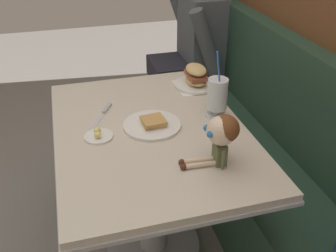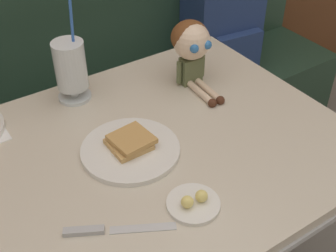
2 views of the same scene
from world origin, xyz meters
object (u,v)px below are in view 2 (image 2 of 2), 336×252
at_px(toast_plate, 130,148).
at_px(butter_knife, 100,230).
at_px(butter_saucer, 194,203).
at_px(seated_doll, 192,45).
at_px(backpack, 223,22).
at_px(milkshake_glass, 71,67).

relative_size(toast_plate, butter_knife, 1.16).
bearing_deg(butter_saucer, toast_plate, 95.94).
height_order(toast_plate, seated_doll, seated_doll).
distance_m(seated_doll, backpack, 0.66).
bearing_deg(seated_doll, butter_knife, -143.67).
relative_size(butter_saucer, backpack, 0.30).
distance_m(toast_plate, milkshake_glass, 0.31).
distance_m(toast_plate, butter_saucer, 0.24).
xyz_separation_m(butter_saucer, seated_doll, (0.29, 0.41, 0.12)).
distance_m(butter_knife, seated_doll, 0.63).
relative_size(butter_knife, seated_doll, 0.97).
bearing_deg(butter_saucer, backpack, 47.19).
xyz_separation_m(butter_knife, backpack, (0.97, 0.77, -0.09)).
relative_size(milkshake_glass, butter_saucer, 2.63).
bearing_deg(toast_plate, seated_doll, 29.63).
xyz_separation_m(toast_plate, milkshake_glass, (-0.02, 0.30, 0.09)).
bearing_deg(milkshake_glass, backpack, 19.91).
height_order(butter_saucer, butter_knife, butter_saucer).
relative_size(milkshake_glass, seated_doll, 1.42).
bearing_deg(seated_doll, butter_saucer, -125.23).
relative_size(toast_plate, butter_saucer, 2.08).
distance_m(toast_plate, butter_knife, 0.26).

